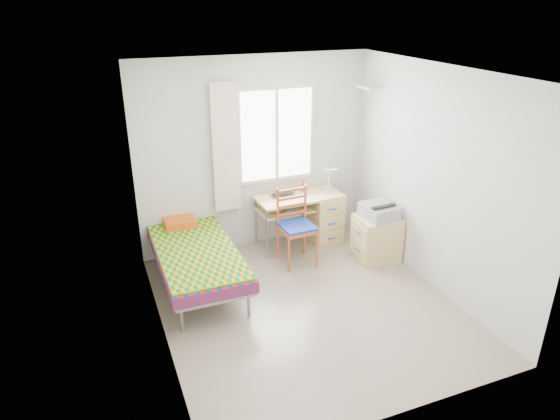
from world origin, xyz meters
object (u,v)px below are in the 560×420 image
object	(u,v)px
desk	(319,215)
chair	(296,222)
printer	(379,211)
cabinet	(376,238)
bed	(194,251)

from	to	relation	value
desk	chair	size ratio (longest dim) A/B	1.19
chair	printer	size ratio (longest dim) A/B	2.19
cabinet	desk	bearing A→B (deg)	126.42
bed	desk	size ratio (longest dim) A/B	1.63
printer	chair	bearing A→B (deg)	158.38
bed	desk	bearing A→B (deg)	13.21
desk	printer	xyz separation A→B (m)	(0.49, -0.76, 0.29)
desk	chair	world-z (taller)	chair
desk	chair	distance (m)	0.70
bed	chair	size ratio (longest dim) A/B	1.95
desk	cabinet	distance (m)	0.90
chair	cabinet	bearing A→B (deg)	-21.08
desk	chair	bearing A→B (deg)	-144.45
desk	printer	distance (m)	0.95
desk	cabinet	size ratio (longest dim) A/B	2.03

